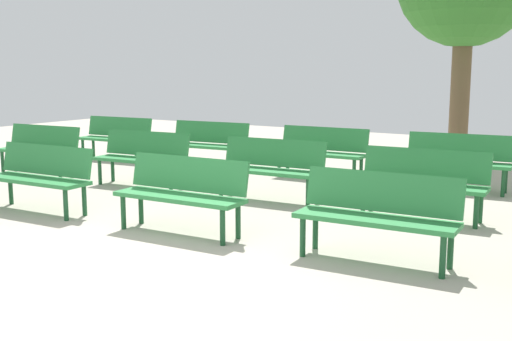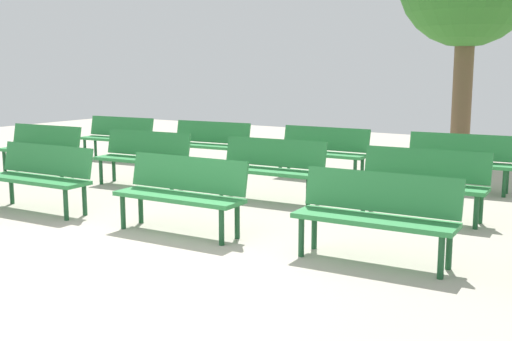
{
  "view_description": "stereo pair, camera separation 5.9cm",
  "coord_description": "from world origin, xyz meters",
  "px_view_note": "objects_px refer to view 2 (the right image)",
  "views": [
    {
      "loc": [
        4.42,
        -3.98,
        1.91
      ],
      "look_at": [
        0.0,
        2.95,
        0.55
      ],
      "focal_mm": 44.15,
      "sensor_mm": 36.0,
      "label": 1
    },
    {
      "loc": [
        4.47,
        -3.95,
        1.91
      ],
      "look_at": [
        0.0,
        2.95,
        0.55
      ],
      "focal_mm": 44.15,
      "sensor_mm": 36.0,
      "label": 2
    }
  ],
  "objects_px": {
    "bench_r1_c2": "(271,165)",
    "bench_r2_c2": "(323,149)",
    "bench_r1_c0": "(41,146)",
    "bench_r1_c1": "(144,155)",
    "bench_r2_c1": "(209,142)",
    "bench_r2_c0": "(118,135)",
    "bench_r1_c3": "(423,179)",
    "bench_r2_c3": "(459,158)",
    "bench_r0_c1": "(40,173)",
    "bench_r0_c3": "(376,211)",
    "bench_r0_c2": "(182,190)"
  },
  "relations": [
    {
      "from": "bench_r2_c0",
      "to": "bench_r2_c1",
      "type": "bearing_deg",
      "value": -1.38
    },
    {
      "from": "bench_r1_c2",
      "to": "bench_r2_c0",
      "type": "distance_m",
      "value": 5.07
    },
    {
      "from": "bench_r0_c2",
      "to": "bench_r2_c0",
      "type": "relative_size",
      "value": 0.99
    },
    {
      "from": "bench_r2_c2",
      "to": "bench_r0_c3",
      "type": "bearing_deg",
      "value": -58.85
    },
    {
      "from": "bench_r0_c1",
      "to": "bench_r0_c3",
      "type": "distance_m",
      "value": 4.63
    },
    {
      "from": "bench_r1_c1",
      "to": "bench_r1_c3",
      "type": "bearing_deg",
      "value": -2.23
    },
    {
      "from": "bench_r0_c3",
      "to": "bench_r2_c0",
      "type": "relative_size",
      "value": 0.99
    },
    {
      "from": "bench_r2_c0",
      "to": "bench_r2_c3",
      "type": "bearing_deg",
      "value": -0.78
    },
    {
      "from": "bench_r1_c3",
      "to": "bench_r2_c0",
      "type": "height_order",
      "value": "same"
    },
    {
      "from": "bench_r2_c0",
      "to": "bench_r2_c1",
      "type": "relative_size",
      "value": 1.0
    },
    {
      "from": "bench_r1_c1",
      "to": "bench_r2_c1",
      "type": "xyz_separation_m",
      "value": [
        -0.2,
        2.01,
        0.0
      ]
    },
    {
      "from": "bench_r0_c1",
      "to": "bench_r2_c2",
      "type": "distance_m",
      "value": 4.74
    },
    {
      "from": "bench_r1_c2",
      "to": "bench_r2_c1",
      "type": "relative_size",
      "value": 0.99
    },
    {
      "from": "bench_r1_c1",
      "to": "bench_r2_c0",
      "type": "relative_size",
      "value": 1.0
    },
    {
      "from": "bench_r1_c1",
      "to": "bench_r0_c2",
      "type": "bearing_deg",
      "value": -44.35
    },
    {
      "from": "bench_r0_c1",
      "to": "bench_r2_c1",
      "type": "height_order",
      "value": "same"
    },
    {
      "from": "bench_r2_c0",
      "to": "bench_r2_c1",
      "type": "height_order",
      "value": "same"
    },
    {
      "from": "bench_r2_c1",
      "to": "bench_r2_c3",
      "type": "height_order",
      "value": "same"
    },
    {
      "from": "bench_r1_c0",
      "to": "bench_r1_c1",
      "type": "relative_size",
      "value": 1.0
    },
    {
      "from": "bench_r1_c0",
      "to": "bench_r1_c2",
      "type": "xyz_separation_m",
      "value": [
        4.58,
        0.37,
        0.0
      ]
    },
    {
      "from": "bench_r2_c0",
      "to": "bench_r2_c2",
      "type": "distance_m",
      "value": 4.59
    },
    {
      "from": "bench_r0_c1",
      "to": "bench_r1_c1",
      "type": "relative_size",
      "value": 0.99
    },
    {
      "from": "bench_r1_c0",
      "to": "bench_r1_c1",
      "type": "xyz_separation_m",
      "value": [
        2.27,
        0.19,
        0.0
      ]
    },
    {
      "from": "bench_r1_c3",
      "to": "bench_r2_c1",
      "type": "distance_m",
      "value": 5.03
    },
    {
      "from": "bench_r0_c2",
      "to": "bench_r2_c3",
      "type": "distance_m",
      "value": 4.73
    },
    {
      "from": "bench_r0_c2",
      "to": "bench_r1_c2",
      "type": "distance_m",
      "value": 2.1
    },
    {
      "from": "bench_r1_c0",
      "to": "bench_r0_c1",
      "type": "bearing_deg",
      "value": -43.36
    },
    {
      "from": "bench_r1_c0",
      "to": "bench_r2_c0",
      "type": "distance_m",
      "value": 2.08
    },
    {
      "from": "bench_r2_c0",
      "to": "bench_r1_c3",
      "type": "bearing_deg",
      "value": -17.91
    },
    {
      "from": "bench_r0_c1",
      "to": "bench_r2_c2",
      "type": "bearing_deg",
      "value": 61.66
    },
    {
      "from": "bench_r0_c1",
      "to": "bench_r0_c3",
      "type": "height_order",
      "value": "same"
    },
    {
      "from": "bench_r1_c1",
      "to": "bench_r1_c2",
      "type": "distance_m",
      "value": 2.31
    },
    {
      "from": "bench_r1_c2",
      "to": "bench_r2_c2",
      "type": "distance_m",
      "value": 2.03
    },
    {
      "from": "bench_r0_c1",
      "to": "bench_r2_c2",
      "type": "height_order",
      "value": "same"
    },
    {
      "from": "bench_r2_c1",
      "to": "bench_r2_c2",
      "type": "xyz_separation_m",
      "value": [
        2.31,
        0.19,
        0.0
      ]
    },
    {
      "from": "bench_r1_c0",
      "to": "bench_r2_c3",
      "type": "bearing_deg",
      "value": 16.31
    },
    {
      "from": "bench_r1_c1",
      "to": "bench_r1_c2",
      "type": "xyz_separation_m",
      "value": [
        2.3,
        0.18,
        0.0
      ]
    },
    {
      "from": "bench_r0_c1",
      "to": "bench_r2_c3",
      "type": "xyz_separation_m",
      "value": [
        4.3,
        4.45,
        0.0
      ]
    },
    {
      "from": "bench_r1_c3",
      "to": "bench_r2_c3",
      "type": "height_order",
      "value": "same"
    },
    {
      "from": "bench_r1_c3",
      "to": "bench_r2_c0",
      "type": "xyz_separation_m",
      "value": [
        -6.98,
        1.62,
        0.0
      ]
    },
    {
      "from": "bench_r2_c2",
      "to": "bench_r2_c0",
      "type": "bearing_deg",
      "value": -178.19
    },
    {
      "from": "bench_r2_c0",
      "to": "bench_r2_c1",
      "type": "xyz_separation_m",
      "value": [
        2.27,
        0.14,
        0.0
      ]
    },
    {
      "from": "bench_r1_c1",
      "to": "bench_r1_c2",
      "type": "height_order",
      "value": "same"
    },
    {
      "from": "bench_r1_c3",
      "to": "bench_r2_c0",
      "type": "distance_m",
      "value": 7.17
    },
    {
      "from": "bench_r0_c1",
      "to": "bench_r2_c0",
      "type": "relative_size",
      "value": 0.99
    },
    {
      "from": "bench_r1_c2",
      "to": "bench_r2_c2",
      "type": "height_order",
      "value": "same"
    },
    {
      "from": "bench_r1_c1",
      "to": "bench_r2_c3",
      "type": "relative_size",
      "value": 1.0
    },
    {
      "from": "bench_r0_c2",
      "to": "bench_r1_c3",
      "type": "distance_m",
      "value": 3.05
    },
    {
      "from": "bench_r1_c1",
      "to": "bench_r1_c2",
      "type": "relative_size",
      "value": 1.01
    },
    {
      "from": "bench_r0_c1",
      "to": "bench_r2_c0",
      "type": "xyz_separation_m",
      "value": [
        -2.55,
        3.96,
        0.0
      ]
    }
  ]
}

